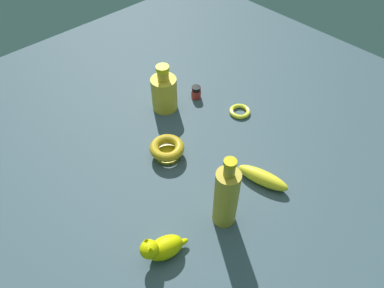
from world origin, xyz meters
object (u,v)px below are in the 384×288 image
object	(u,v)px
banana	(263,178)
bangle	(240,111)
cat_figurine	(161,248)
bowl	(167,149)
bottle_tall	(226,197)
nail_polish_jar	(196,92)
bottle_short	(164,92)

from	to	relation	value
banana	bangle	bearing A→B (deg)	-51.16
banana	cat_figurine	distance (m)	0.37
banana	bowl	size ratio (longest dim) A/B	1.45
bottle_tall	cat_figurine	xyz separation A→B (m)	(-0.20, 0.03, -0.07)
bottle_tall	nail_polish_jar	size ratio (longest dim) A/B	5.07
bottle_tall	bangle	distance (m)	0.46
banana	bottle_tall	bearing A→B (deg)	77.29
banana	cat_figurine	xyz separation A→B (m)	(-0.37, 0.03, 0.02)
bowl	nail_polish_jar	bearing A→B (deg)	28.87
bottle_tall	bowl	bearing A→B (deg)	82.34
bangle	bottle_tall	bearing A→B (deg)	-144.30
bottle_tall	bangle	world-z (taller)	bottle_tall
banana	bowl	world-z (taller)	bowl
nail_polish_jar	bottle_short	bearing A→B (deg)	163.18
banana	nail_polish_jar	size ratio (longest dim) A/B	3.30
bottle_short	bottle_tall	bearing A→B (deg)	-111.67
bottle_tall	cat_figurine	world-z (taller)	bottle_tall
bottle_tall	bangle	xyz separation A→B (m)	(0.36, 0.26, -0.10)
bottle_short	bangle	distance (m)	0.28
bangle	bowl	distance (m)	0.33
bottle_tall	bangle	bearing A→B (deg)	35.70
bottle_tall	bottle_short	distance (m)	0.51
bangle	nail_polish_jar	size ratio (longest dim) A/B	1.57
banana	cat_figurine	bearing A→B (deg)	70.98
bottle_short	nail_polish_jar	distance (m)	0.14
cat_figurine	bowl	distance (m)	0.34
bottle_short	cat_figurine	bearing A→B (deg)	-131.14
bottle_short	cat_figurine	xyz separation A→B (m)	(-0.38, -0.44, -0.03)
banana	nail_polish_jar	distance (m)	0.45
bangle	bottle_short	bearing A→B (deg)	129.93
bottle_tall	cat_figurine	distance (m)	0.21
banana	bowl	xyz separation A→B (m)	(-0.14, 0.28, 0.01)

